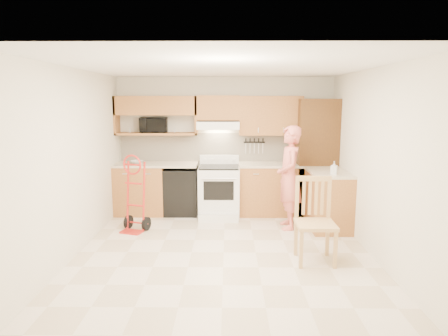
{
  "coord_description": "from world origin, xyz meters",
  "views": [
    {
      "loc": [
        0.06,
        -5.28,
        2.08
      ],
      "look_at": [
        0.0,
        0.5,
        1.1
      ],
      "focal_mm": 32.25,
      "sensor_mm": 36.0,
      "label": 1
    }
  ],
  "objects_px": {
    "person": "(289,178)",
    "dining_chair": "(316,221)",
    "range": "(219,187)",
    "hand_truck": "(133,197)",
    "microwave": "(154,125)"
  },
  "relations": [
    {
      "from": "person",
      "to": "dining_chair",
      "type": "relative_size",
      "value": 1.54
    },
    {
      "from": "range",
      "to": "hand_truck",
      "type": "height_order",
      "value": "hand_truck"
    },
    {
      "from": "person",
      "to": "dining_chair",
      "type": "height_order",
      "value": "person"
    },
    {
      "from": "dining_chair",
      "to": "hand_truck",
      "type": "bearing_deg",
      "value": 155.75
    },
    {
      "from": "microwave",
      "to": "range",
      "type": "bearing_deg",
      "value": -19.25
    },
    {
      "from": "microwave",
      "to": "range",
      "type": "height_order",
      "value": "microwave"
    },
    {
      "from": "microwave",
      "to": "range",
      "type": "distance_m",
      "value": 1.65
    },
    {
      "from": "person",
      "to": "range",
      "type": "bearing_deg",
      "value": -121.94
    },
    {
      "from": "range",
      "to": "hand_truck",
      "type": "relative_size",
      "value": 0.96
    },
    {
      "from": "range",
      "to": "dining_chair",
      "type": "distance_m",
      "value": 2.44
    },
    {
      "from": "microwave",
      "to": "dining_chair",
      "type": "bearing_deg",
      "value": -48.62
    },
    {
      "from": "range",
      "to": "dining_chair",
      "type": "relative_size",
      "value": 0.98
    },
    {
      "from": "person",
      "to": "hand_truck",
      "type": "height_order",
      "value": "person"
    },
    {
      "from": "microwave",
      "to": "person",
      "type": "height_order",
      "value": "microwave"
    },
    {
      "from": "microwave",
      "to": "person",
      "type": "bearing_deg",
      "value": -27.19
    }
  ]
}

